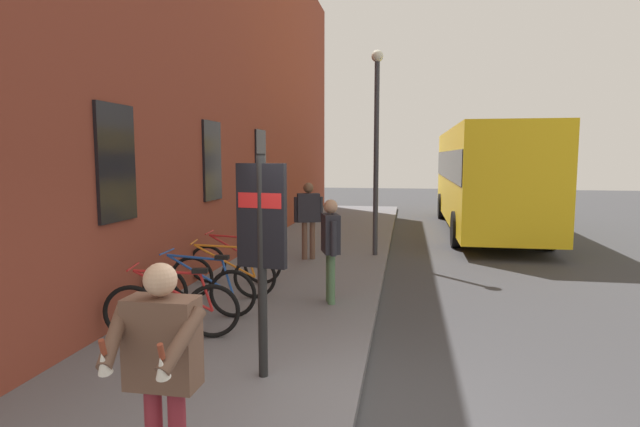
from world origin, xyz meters
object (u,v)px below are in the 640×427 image
Objects in this scene: city_bus at (486,174)px; street_lamp at (376,134)px; bicycle_mid_rack at (199,290)px; pedestrian_by_facade at (331,240)px; pedestrian_crossing_street at (308,213)px; transit_info_sign at (262,230)px; bicycle_by_door at (224,276)px; bicycle_leaning_wall at (235,263)px; tourist_with_hotdogs at (161,358)px; bicycle_beside_lamp at (173,309)px.

street_lamp is (-5.41, 3.30, 1.08)m from city_bus.
city_bus is 6.43m from street_lamp.
bicycle_mid_rack is 1.05× the size of pedestrian_by_facade.
street_lamp reaches higher than pedestrian_crossing_street.
bicycle_mid_rack is at bearing 38.93° from transit_info_sign.
street_lamp reaches higher than bicycle_by_door.
bicycle_leaning_wall is 0.37× the size of street_lamp.
bicycle_mid_rack is 0.37× the size of street_lamp.
pedestrian_by_facade is (2.90, -0.30, -0.57)m from transit_info_sign.
bicycle_by_door and bicycle_leaning_wall have the same top height.
bicycle_by_door is 3.44m from transit_info_sign.
bicycle_mid_rack is 6.23m from street_lamp.
tourist_with_hotdogs is (-3.98, -1.43, 0.65)m from bicycle_mid_rack.
bicycle_mid_rack is at bearing 156.40° from street_lamp.
pedestrian_by_facade reaches higher than bicycle_leaning_wall.
bicycle_by_door is 1.90m from pedestrian_by_facade.
transit_info_sign is at bearing -141.07° from bicycle_mid_rack.
pedestrian_crossing_street reaches higher than bicycle_by_door.
pedestrian_by_facade is at bearing -88.43° from bicycle_by_door.
street_lamp is at bearing -23.60° from bicycle_mid_rack.
bicycle_mid_rack is 0.97m from bicycle_by_door.
bicycle_by_door is (1.93, 0.01, -0.00)m from bicycle_beside_lamp.
city_bus is 2.18× the size of street_lamp.
bicycle_mid_rack is (0.96, 0.04, 0.00)m from bicycle_beside_lamp.
city_bus reaches higher than bicycle_by_door.
pedestrian_crossing_street is (2.47, -0.92, 0.69)m from bicycle_leaning_wall.
bicycle_beside_lamp is 2.95m from bicycle_leaning_wall.
street_lamp is (0.78, -1.49, 1.80)m from pedestrian_crossing_street.
street_lamp is at bearing -36.48° from bicycle_leaning_wall.
street_lamp is at bearing -6.15° from transit_info_sign.
tourist_with_hotdogs is (-14.62, 4.16, -0.76)m from city_bus.
bicycle_by_door is 5.43m from street_lamp.
transit_info_sign is 1.35× the size of pedestrian_crossing_street.
tourist_with_hotdogs is at bearing -160.28° from bicycle_mid_rack.
bicycle_mid_rack is 0.74× the size of transit_info_sign.
bicycle_mid_rack and bicycle_by_door have the same top height.
pedestrian_by_facade is (-9.63, 3.76, -0.77)m from city_bus.
pedestrian_by_facade is at bearing -5.98° from transit_info_sign.
city_bus reaches higher than bicycle_mid_rack.
tourist_with_hotdogs reaches higher than bicycle_mid_rack.
street_lamp is (4.26, -2.26, 2.49)m from bicycle_by_door.
bicycle_by_door is 5.18m from tourist_with_hotdogs.
bicycle_by_door is 3.63m from pedestrian_crossing_street.
bicycle_leaning_wall is 1.00× the size of pedestrian_crossing_street.
transit_info_sign reaches higher than pedestrian_crossing_street.
transit_info_sign reaches higher than bicycle_mid_rack.
street_lamp is (6.19, -2.25, 2.49)m from bicycle_beside_lamp.
transit_info_sign is 1.42× the size of pedestrian_by_facade.
bicycle_beside_lamp is 1.03× the size of pedestrian_by_facade.
pedestrian_by_facade is at bearing -4.55° from tourist_with_hotdogs.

